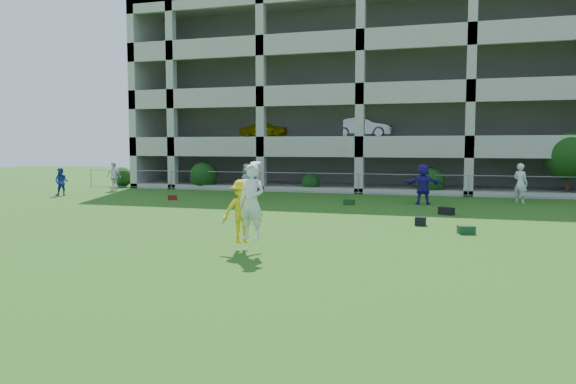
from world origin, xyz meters
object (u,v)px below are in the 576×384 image
(crate_d, at_px, (420,221))
(frisbee_contest, at_px, (245,208))
(bystander_b, at_px, (114,177))
(bystander_c, at_px, (247,182))
(bystander_e, at_px, (520,183))
(bystander_a, at_px, (61,182))
(parking_garage, at_px, (380,100))
(bystander_d, at_px, (423,184))

(crate_d, distance_m, frisbee_contest, 7.54)
(bystander_b, distance_m, bystander_c, 9.98)
(bystander_e, bearing_deg, bystander_a, 44.19)
(frisbee_contest, bearing_deg, parking_garage, 90.58)
(bystander_b, xyz_separation_m, bystander_e, (22.90, -0.32, 0.08))
(bystander_d, relative_size, frisbee_contest, 0.88)
(bystander_d, bearing_deg, bystander_e, -162.41)
(bystander_c, height_order, parking_garage, parking_garage)
(bystander_e, relative_size, parking_garage, 0.06)
(bystander_d, height_order, bystander_e, bystander_e)
(bystander_e, bearing_deg, crate_d, 102.76)
(bystander_a, distance_m, bystander_d, 19.43)
(bystander_b, bearing_deg, bystander_a, -98.14)
(bystander_a, distance_m, frisbee_contest, 19.97)
(bystander_d, distance_m, frisbee_contest, 13.99)
(bystander_c, bearing_deg, crate_d, 13.86)
(bystander_a, bearing_deg, parking_garage, 26.42)
(bystander_a, xyz_separation_m, bystander_c, (10.60, 1.05, 0.15))
(bystander_d, bearing_deg, bystander_a, -3.17)
(bystander_c, distance_m, frisbee_contest, 14.29)
(bystander_e, height_order, frisbee_contest, frisbee_contest)
(frisbee_contest, bearing_deg, bystander_c, 111.08)
(bystander_a, height_order, frisbee_contest, frisbee_contest)
(bystander_e, distance_m, frisbee_contest, 17.49)
(crate_d, bearing_deg, bystander_a, 163.13)
(frisbee_contest, relative_size, parking_garage, 0.07)
(bystander_e, bearing_deg, bystander_c, 45.82)
(bystander_b, relative_size, parking_garage, 0.06)
(bystander_e, relative_size, frisbee_contest, 0.89)
(bystander_c, height_order, bystander_e, bystander_e)
(bystander_a, relative_size, frisbee_contest, 0.71)
(bystander_e, xyz_separation_m, frisbee_contest, (-8.09, -15.51, 0.19))
(bystander_c, relative_size, crate_d, 5.26)
(parking_garage, bearing_deg, bystander_c, -109.64)
(bystander_d, bearing_deg, crate_d, 86.29)
(bystander_a, height_order, bystander_b, bystander_b)
(bystander_e, distance_m, parking_garage, 15.06)
(bystander_e, xyz_separation_m, parking_garage, (-8.36, 11.47, 5.05))
(bystander_e, height_order, parking_garage, parking_garage)
(frisbee_contest, bearing_deg, bystander_d, 74.86)
(crate_d, bearing_deg, bystander_c, 142.50)
(bystander_b, bearing_deg, frisbee_contest, -40.24)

